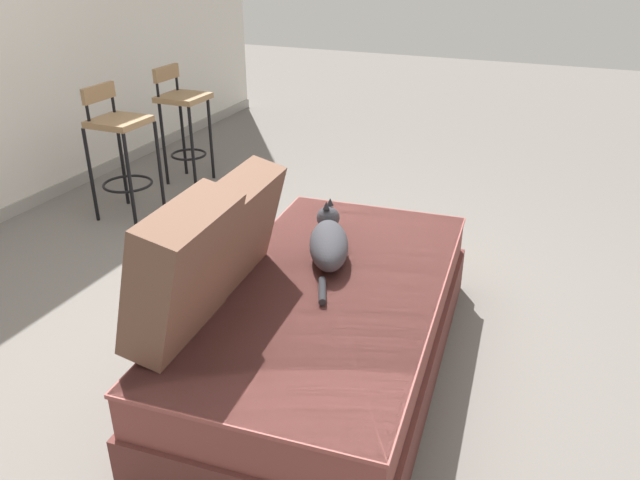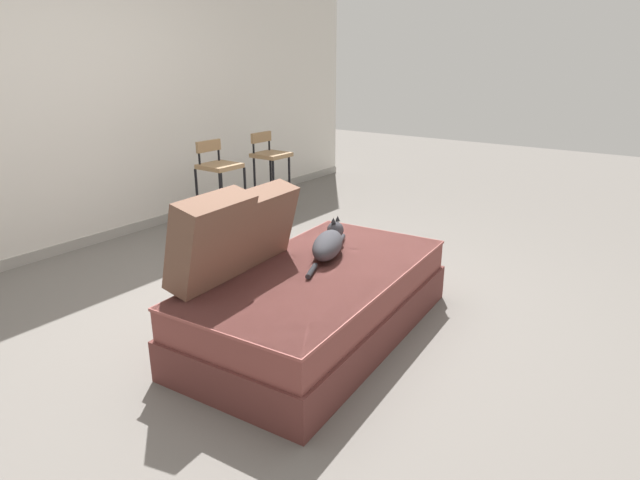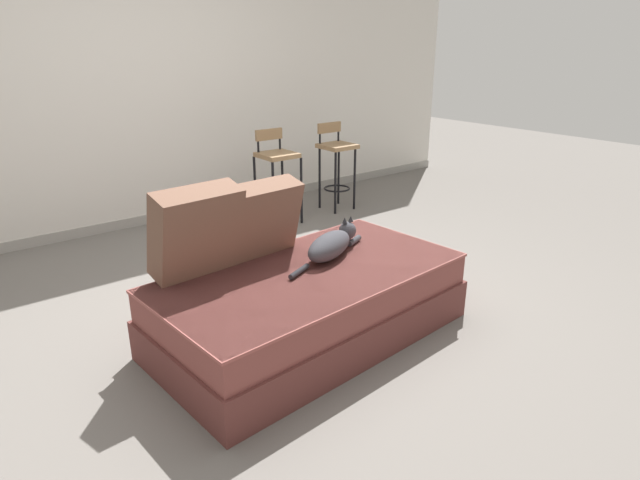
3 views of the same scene
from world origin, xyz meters
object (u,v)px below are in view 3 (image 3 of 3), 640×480
at_px(throw_pillow_middle, 263,218).
at_px(cat, 332,244).
at_px(couch, 310,303).
at_px(bar_stool_near_window, 277,169).
at_px(throw_pillow_corner, 196,231).
at_px(bar_stool_by_doorway, 336,157).

height_order(throw_pillow_middle, cat, throw_pillow_middle).
bearing_deg(couch, bar_stool_near_window, 61.18).
height_order(throw_pillow_corner, throw_pillow_middle, throw_pillow_corner).
bearing_deg(couch, throw_pillow_middle, 101.16).
relative_size(throw_pillow_corner, bar_stool_near_window, 0.58).
relative_size(throw_pillow_middle, bar_stool_near_window, 0.53).
distance_m(couch, bar_stool_near_window, 2.17).
relative_size(couch, throw_pillow_middle, 3.98).
relative_size(couch, bar_stool_near_window, 2.12).
xyz_separation_m(throw_pillow_middle, bar_stool_near_window, (1.11, 1.52, -0.14)).
xyz_separation_m(cat, bar_stool_near_window, (0.80, 1.79, 0.02)).
distance_m(throw_pillow_middle, bar_stool_by_doorway, 2.38).
bearing_deg(couch, bar_stool_by_doorway, 46.98).
height_order(couch, throw_pillow_middle, throw_pillow_middle).
bearing_deg(throw_pillow_middle, throw_pillow_corner, -175.71).
height_order(couch, bar_stool_near_window, bar_stool_near_window).
xyz_separation_m(bar_stool_near_window, bar_stool_by_doorway, (0.72, 0.00, 0.02)).
xyz_separation_m(couch, bar_stool_by_doorway, (1.76, 1.88, 0.32)).
height_order(bar_stool_near_window, bar_stool_by_doorway, bar_stool_near_window).
bearing_deg(throw_pillow_middle, bar_stool_by_doorway, 39.70).
height_order(throw_pillow_corner, cat, throw_pillow_corner).
bearing_deg(cat, throw_pillow_corner, 162.47).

